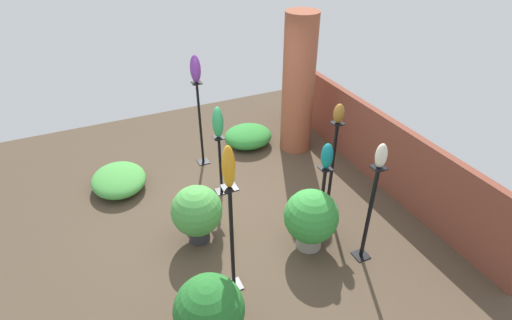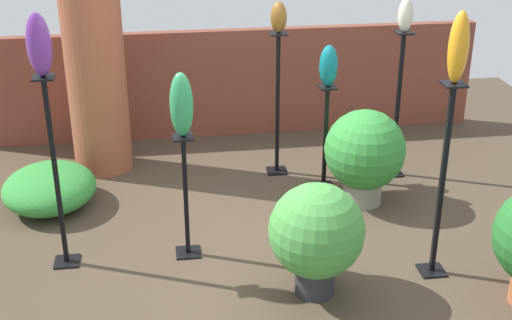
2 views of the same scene
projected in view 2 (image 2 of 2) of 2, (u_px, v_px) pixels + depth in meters
name	position (u px, v px, depth m)	size (l,w,h in m)	color
ground_plane	(264.00, 241.00, 6.07)	(8.00, 8.00, 0.00)	#4C3D2D
brick_wall_back	(231.00, 83.00, 8.03)	(5.60, 0.12, 1.22)	brown
brick_pillar	(93.00, 46.00, 6.90)	(0.58, 0.58, 2.58)	#9E5138
pedestal_jade	(186.00, 202.00, 5.70)	(0.20, 0.20, 1.05)	black
pedestal_violet	(57.00, 181.00, 5.47)	(0.20, 0.20, 1.57)	black
pedestal_amber	(441.00, 190.00, 5.35)	(0.20, 0.20, 1.57)	black
pedestal_bronze	(277.00, 110.00, 7.05)	(0.20, 0.20, 1.45)	black
pedestal_teal	(325.00, 143.00, 6.81)	(0.20, 0.20, 1.04)	black
pedestal_ivory	(397.00, 111.00, 7.00)	(0.20, 0.20, 1.48)	black
art_vase_jade	(181.00, 105.00, 5.35)	(0.18, 0.17, 0.51)	#2D9356
art_vase_violet	(39.00, 45.00, 5.02)	(0.18, 0.18, 0.46)	#6B2D8C
art_vase_amber	(458.00, 48.00, 4.89)	(0.14, 0.14, 0.51)	orange
art_vase_bronze	(279.00, 17.00, 6.66)	(0.16, 0.15, 0.29)	brown
art_vase_teal	(329.00, 66.00, 6.50)	(0.17, 0.16, 0.39)	#0F727A
art_vase_ivory	(406.00, 15.00, 6.60)	(0.14, 0.13, 0.32)	beige
potted_plant_walkway_edge	(316.00, 233.00, 5.19)	(0.71, 0.71, 0.89)	#2D2D33
potted_plant_near_pillar	(365.00, 152.00, 6.51)	(0.74, 0.74, 0.91)	gray
foliage_bed_west	(49.00, 188.00, 6.57)	(0.85, 0.95, 0.37)	#338C38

